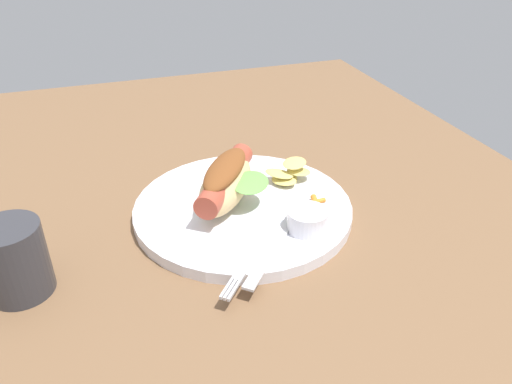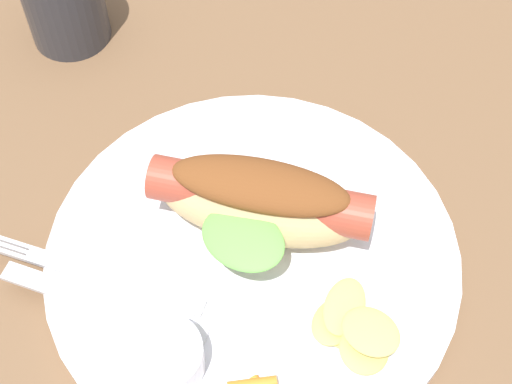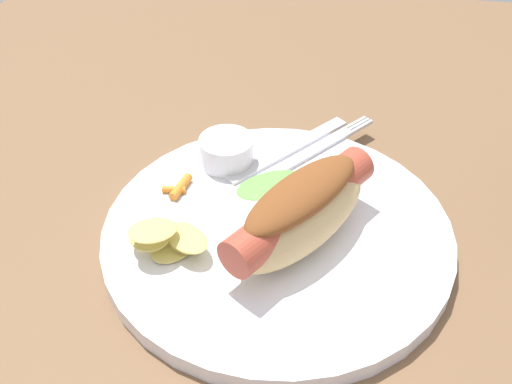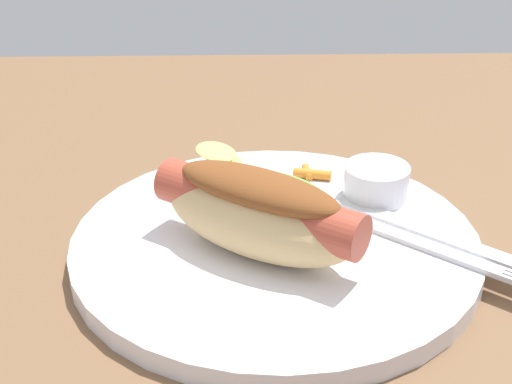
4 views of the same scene
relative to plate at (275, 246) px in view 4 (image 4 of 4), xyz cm
name	(u,v)px [view 4 (image 4 of 4)]	position (x,y,z in cm)	size (l,w,h in cm)	color
ground_plane	(222,248)	(3.99, -2.56, -1.70)	(120.00, 90.00, 1.80)	brown
plate	(275,246)	(0.00, 0.00, 0.00)	(30.01, 30.01, 1.60)	white
hot_dog	(259,211)	(1.29, 1.94, 4.12)	(15.46, 13.02, 6.24)	#DBB77A
sauce_ramekin	(376,182)	(-8.32, -5.98, 2.16)	(5.20, 5.20, 2.73)	white
fork	(429,247)	(-10.93, 1.97, 1.00)	(13.58, 11.60, 0.40)	silver
knife	(425,231)	(-11.11, -0.22, 0.98)	(15.32, 1.40, 0.36)	silver
chips_pile	(223,171)	(3.95, -8.37, 2.07)	(6.18, 8.02, 3.00)	#D6C466
carrot_garnish	(311,174)	(-3.43, -9.51, 1.20)	(3.30, 2.41, 0.85)	orange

